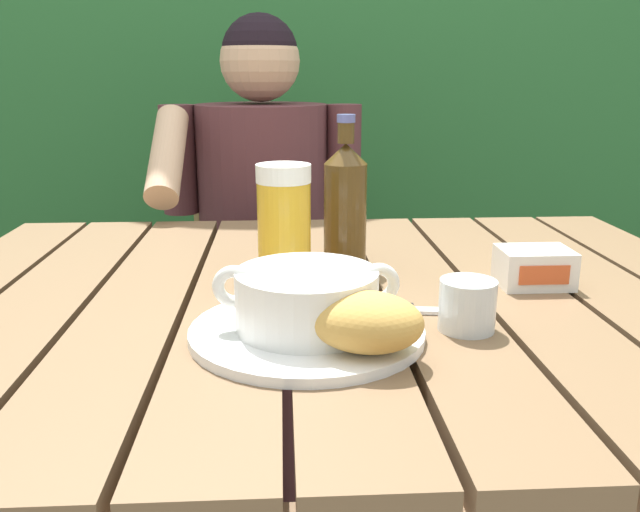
{
  "coord_description": "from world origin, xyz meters",
  "views": [
    {
      "loc": [
        -0.07,
        -0.89,
        1.06
      ],
      "look_at": [
        -0.02,
        -0.07,
        0.83
      ],
      "focal_mm": 37.41,
      "sensor_mm": 36.0,
      "label": 1
    }
  ],
  "objects": [
    {
      "name": "butter_tub",
      "position": [
        0.29,
        0.01,
        0.79
      ],
      "size": [
        0.1,
        0.08,
        0.05
      ],
      "color": "white",
      "rests_on": "dining_table"
    },
    {
      "name": "beer_glass",
      "position": [
        -0.07,
        0.06,
        0.85
      ],
      "size": [
        0.08,
        0.08,
        0.17
      ],
      "color": "gold",
      "rests_on": "dining_table"
    },
    {
      "name": "bread_roll",
      "position": [
        0.02,
        -0.24,
        0.81
      ],
      "size": [
        0.14,
        0.12,
        0.06
      ],
      "color": "gold",
      "rests_on": "serving_plate"
    },
    {
      "name": "dining_table",
      "position": [
        0.0,
        0.0,
        0.66
      ],
      "size": [
        1.2,
        0.95,
        0.76
      ],
      "color": "brown",
      "rests_on": "ground_plane"
    },
    {
      "name": "hedge_backdrop",
      "position": [
        -0.07,
        1.64,
        1.31
      ],
      "size": [
        3.83,
        0.94,
        3.07
      ],
      "color": "#296330",
      "rests_on": "ground_plane"
    },
    {
      "name": "person_eating",
      "position": [
        -0.12,
        0.71,
        0.71
      ],
      "size": [
        0.48,
        0.47,
        1.2
      ],
      "color": "#542D32",
      "rests_on": "ground_plane"
    },
    {
      "name": "water_glass_small",
      "position": [
        0.15,
        -0.16,
        0.79
      ],
      "size": [
        0.07,
        0.07,
        0.06
      ],
      "color": "silver",
      "rests_on": "dining_table"
    },
    {
      "name": "soup_bowl",
      "position": [
        -0.04,
        -0.17,
        0.81
      ],
      "size": [
        0.22,
        0.17,
        0.08
      ],
      "color": "white",
      "rests_on": "serving_plate"
    },
    {
      "name": "chair_near_diner",
      "position": [
        -0.12,
        0.91,
        0.46
      ],
      "size": [
        0.43,
        0.42,
        0.93
      ],
      "color": "brown",
      "rests_on": "ground_plane"
    },
    {
      "name": "table_knife",
      "position": [
        0.1,
        -0.09,
        0.77
      ],
      "size": [
        0.15,
        0.04,
        0.01
      ],
      "color": "silver",
      "rests_on": "dining_table"
    },
    {
      "name": "serving_plate",
      "position": [
        -0.04,
        -0.17,
        0.77
      ],
      "size": [
        0.27,
        0.27,
        0.01
      ],
      "color": "white",
      "rests_on": "dining_table"
    },
    {
      "name": "beer_bottle",
      "position": [
        0.03,
        0.12,
        0.86
      ],
      "size": [
        0.07,
        0.07,
        0.24
      ],
      "color": "#4C3515",
      "rests_on": "dining_table"
    }
  ]
}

